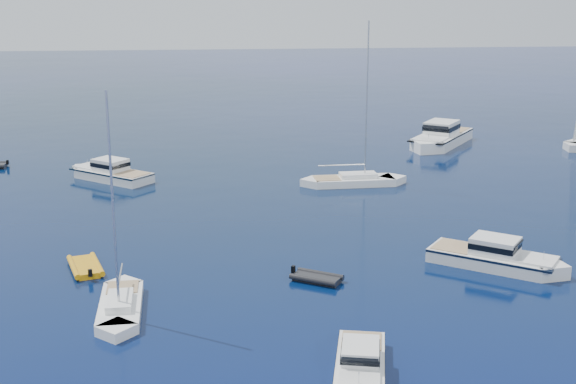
% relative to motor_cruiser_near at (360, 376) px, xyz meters
% --- Properties ---
extents(motor_cruiser_near, '(3.93, 7.78, 1.96)m').
position_rel_motor_cruiser_near_xyz_m(motor_cruiser_near, '(0.00, 0.00, 0.00)').
color(motor_cruiser_near, silver).
rests_on(motor_cruiser_near, ground).
extents(motor_cruiser_right, '(9.37, 8.09, 2.50)m').
position_rel_motor_cruiser_near_xyz_m(motor_cruiser_right, '(11.60, 13.15, 0.00)').
color(motor_cruiser_right, silver).
rests_on(motor_cruiser_right, ground).
extents(motor_cruiser_far_l, '(9.39, 8.49, 2.55)m').
position_rel_motor_cruiser_near_xyz_m(motor_cruiser_far_l, '(-15.81, 39.66, 0.00)').
color(motor_cruiser_far_l, white).
rests_on(motor_cruiser_far_l, ground).
extents(motor_cruiser_distant, '(11.11, 13.17, 3.49)m').
position_rel_motor_cruiser_near_xyz_m(motor_cruiser_distant, '(19.84, 52.06, 0.00)').
color(motor_cruiser_distant, white).
rests_on(motor_cruiser_distant, ground).
extents(sailboat_fore, '(2.59, 8.84, 12.89)m').
position_rel_motor_cruiser_near_xyz_m(sailboat_fore, '(-11.73, 8.67, 0.00)').
color(sailboat_fore, white).
rests_on(sailboat_fore, ground).
extents(sailboat_centre, '(10.41, 2.99, 15.20)m').
position_rel_motor_cruiser_near_xyz_m(sailboat_centre, '(6.55, 35.23, 0.00)').
color(sailboat_centre, white).
rests_on(sailboat_centre, ground).
extents(tender_yellow, '(3.30, 4.60, 0.95)m').
position_rel_motor_cruiser_near_xyz_m(tender_yellow, '(-14.61, 15.53, 0.00)').
color(tender_yellow, orange).
rests_on(tender_yellow, ground).
extents(tender_grey_near, '(3.67, 3.25, 0.95)m').
position_rel_motor_cruiser_near_xyz_m(tender_grey_near, '(-0.26, 11.95, 0.00)').
color(tender_grey_near, black).
rests_on(tender_grey_near, ground).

